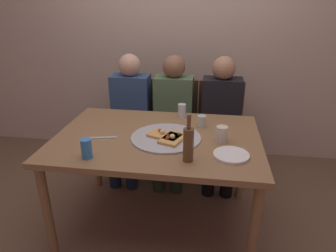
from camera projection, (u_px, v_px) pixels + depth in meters
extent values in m
plane|color=brown|center=(159.00, 221.00, 2.40)|extent=(8.00, 8.00, 0.00)
cube|color=#BCA893|center=(180.00, 34.00, 3.12)|extent=(6.00, 0.10, 2.60)
cube|color=olive|center=(157.00, 139.00, 2.12)|extent=(1.43, 0.99, 0.04)
cylinder|color=olive|center=(47.00, 213.00, 1.96)|extent=(0.06, 0.06, 0.71)
cylinder|color=olive|center=(254.00, 234.00, 1.78)|extent=(0.06, 0.06, 0.71)
cylinder|color=olive|center=(96.00, 151.00, 2.75)|extent=(0.06, 0.06, 0.71)
cylinder|color=olive|center=(242.00, 162.00, 2.57)|extent=(0.06, 0.06, 0.71)
cylinder|color=#ADADB2|center=(166.00, 137.00, 2.08)|extent=(0.48, 0.48, 0.01)
cube|color=tan|center=(174.00, 138.00, 2.03)|extent=(0.20, 0.25, 0.02)
sphere|color=#EAD184|center=(172.00, 137.00, 2.01)|extent=(0.04, 0.04, 0.04)
sphere|color=#2D381E|center=(179.00, 134.00, 2.05)|extent=(0.02, 0.02, 0.02)
sphere|color=#B22D23|center=(167.00, 138.00, 1.99)|extent=(0.03, 0.03, 0.03)
cube|color=tan|center=(165.00, 135.00, 2.07)|extent=(0.25, 0.21, 0.02)
sphere|color=#EAD184|center=(162.00, 132.00, 2.07)|extent=(0.04, 0.04, 0.04)
sphere|color=#2D381E|center=(168.00, 136.00, 2.03)|extent=(0.02, 0.02, 0.02)
sphere|color=#B22D23|center=(160.00, 131.00, 2.11)|extent=(0.03, 0.03, 0.03)
cylinder|color=brown|center=(188.00, 145.00, 1.76)|extent=(0.06, 0.06, 0.20)
cylinder|color=brown|center=(189.00, 122.00, 1.70)|extent=(0.02, 0.02, 0.09)
cylinder|color=#B7C6BC|center=(202.00, 121.00, 2.26)|extent=(0.06, 0.06, 0.09)
cylinder|color=beige|center=(222.00, 134.00, 2.01)|extent=(0.08, 0.08, 0.11)
cylinder|color=silver|center=(182.00, 111.00, 2.43)|extent=(0.06, 0.06, 0.11)
cylinder|color=#337AC1|center=(86.00, 149.00, 1.80)|extent=(0.07, 0.07, 0.12)
cylinder|color=white|center=(231.00, 155.00, 1.84)|extent=(0.22, 0.22, 0.02)
cube|color=#B7B7BC|center=(101.00, 138.00, 2.08)|extent=(0.22, 0.07, 0.01)
cube|color=#472D1E|center=(132.00, 127.00, 3.03)|extent=(0.44, 0.44, 0.05)
cube|color=#472D1E|center=(136.00, 99.00, 3.12)|extent=(0.44, 0.04, 0.45)
cylinder|color=#472D1E|center=(147.00, 158.00, 2.92)|extent=(0.04, 0.04, 0.42)
cylinder|color=#472D1E|center=(109.00, 155.00, 2.97)|extent=(0.04, 0.04, 0.42)
cylinder|color=#472D1E|center=(155.00, 141.00, 3.27)|extent=(0.04, 0.04, 0.42)
cylinder|color=#472D1E|center=(121.00, 139.00, 3.32)|extent=(0.04, 0.04, 0.42)
cube|color=#472D1E|center=(173.00, 129.00, 2.97)|extent=(0.44, 0.44, 0.05)
cube|color=#472D1E|center=(176.00, 101.00, 3.06)|extent=(0.44, 0.04, 0.45)
cylinder|color=#472D1E|center=(190.00, 161.00, 2.86)|extent=(0.04, 0.04, 0.42)
cylinder|color=#472D1E|center=(151.00, 158.00, 2.91)|extent=(0.04, 0.04, 0.42)
cylinder|color=#472D1E|center=(193.00, 144.00, 3.21)|extent=(0.04, 0.04, 0.42)
cylinder|color=#472D1E|center=(158.00, 141.00, 3.26)|extent=(0.04, 0.04, 0.42)
cube|color=#472D1E|center=(219.00, 132.00, 2.91)|extent=(0.44, 0.44, 0.05)
cube|color=#472D1E|center=(221.00, 103.00, 3.00)|extent=(0.44, 0.04, 0.45)
cylinder|color=#472D1E|center=(239.00, 165.00, 2.80)|extent=(0.04, 0.04, 0.42)
cylinder|color=#472D1E|center=(198.00, 162.00, 2.85)|extent=(0.04, 0.04, 0.42)
cylinder|color=#472D1E|center=(236.00, 147.00, 3.15)|extent=(0.04, 0.04, 0.42)
cylinder|color=#472D1E|center=(200.00, 144.00, 3.20)|extent=(0.04, 0.04, 0.42)
cube|color=navy|center=(131.00, 102.00, 2.94)|extent=(0.36, 0.22, 0.52)
sphere|color=tan|center=(130.00, 65.00, 2.80)|extent=(0.21, 0.21, 0.21)
cylinder|color=black|center=(135.00, 135.00, 2.85)|extent=(0.12, 0.40, 0.12)
cylinder|color=black|center=(119.00, 134.00, 2.87)|extent=(0.12, 0.40, 0.12)
cylinder|color=black|center=(131.00, 166.00, 2.76)|extent=(0.11, 0.11, 0.45)
cylinder|color=black|center=(114.00, 165.00, 2.78)|extent=(0.11, 0.11, 0.45)
cube|color=#4C6B47|center=(174.00, 104.00, 2.89)|extent=(0.36, 0.22, 0.52)
sphere|color=brown|center=(174.00, 67.00, 2.75)|extent=(0.21, 0.21, 0.21)
cylinder|color=black|center=(179.00, 137.00, 2.79)|extent=(0.12, 0.40, 0.12)
cylinder|color=black|center=(162.00, 136.00, 2.82)|extent=(0.12, 0.40, 0.12)
cylinder|color=black|center=(176.00, 170.00, 2.70)|extent=(0.11, 0.11, 0.45)
cylinder|color=black|center=(159.00, 168.00, 2.72)|extent=(0.11, 0.11, 0.45)
cube|color=black|center=(221.00, 106.00, 2.83)|extent=(0.36, 0.22, 0.52)
sphere|color=#A87A5B|center=(224.00, 68.00, 2.69)|extent=(0.21, 0.21, 0.21)
cylinder|color=black|center=(228.00, 141.00, 2.73)|extent=(0.12, 0.40, 0.12)
cylinder|color=black|center=(211.00, 139.00, 2.76)|extent=(0.12, 0.40, 0.12)
cylinder|color=black|center=(227.00, 174.00, 2.64)|extent=(0.11, 0.11, 0.45)
cylinder|color=black|center=(209.00, 172.00, 2.66)|extent=(0.11, 0.11, 0.45)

